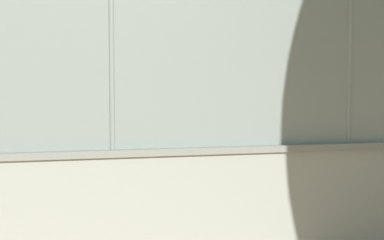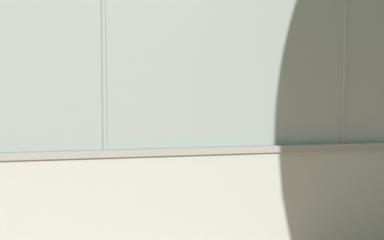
% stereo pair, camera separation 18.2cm
% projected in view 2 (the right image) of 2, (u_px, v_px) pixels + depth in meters
% --- Properties ---
extents(ground_plane, '(260.00, 260.00, 0.00)m').
position_uv_depth(ground_plane, '(134.00, 144.00, 19.64)').
color(ground_plane, tan).
extents(perimeter_wall, '(24.74, 0.58, 1.42)m').
position_uv_depth(perimeter_wall, '(341.00, 196.00, 6.52)').
color(perimeter_wall, gray).
rests_on(perimeter_wall, ground_plane).
extents(fence_panel_on_wall, '(24.31, 0.33, 2.18)m').
position_uv_depth(fence_panel_on_wall, '(344.00, 58.00, 6.42)').
color(fence_panel_on_wall, slate).
rests_on(fence_panel_on_wall, perimeter_wall).
extents(player_near_wall_returning, '(1.28, 0.76, 1.66)m').
position_uv_depth(player_near_wall_returning, '(53.00, 156.00, 8.48)').
color(player_near_wall_returning, '#591919').
rests_on(player_near_wall_returning, ground_plane).
extents(player_crossing_court, '(0.70, 1.09, 1.62)m').
position_uv_depth(player_crossing_court, '(164.00, 127.00, 15.41)').
color(player_crossing_court, navy).
rests_on(player_crossing_court, ground_plane).
extents(player_foreground_swinging, '(1.12, 0.71, 1.60)m').
position_uv_depth(player_foreground_swinging, '(189.00, 119.00, 19.96)').
color(player_foreground_swinging, '#B2B2B2').
rests_on(player_foreground_swinging, ground_plane).
extents(sports_ball, '(0.15, 0.15, 0.15)m').
position_uv_depth(sports_ball, '(132.00, 213.00, 8.23)').
color(sports_ball, white).
rests_on(sports_ball, ground_plane).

